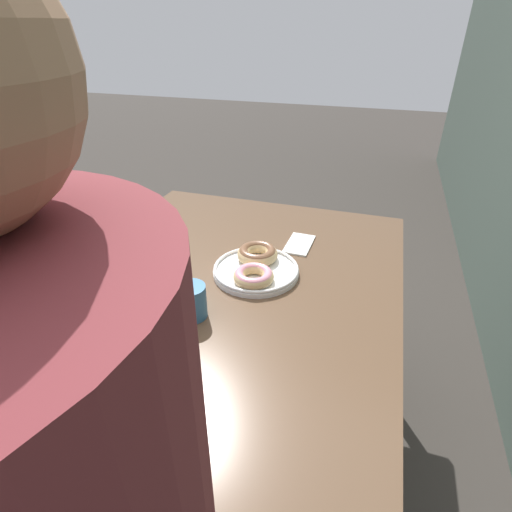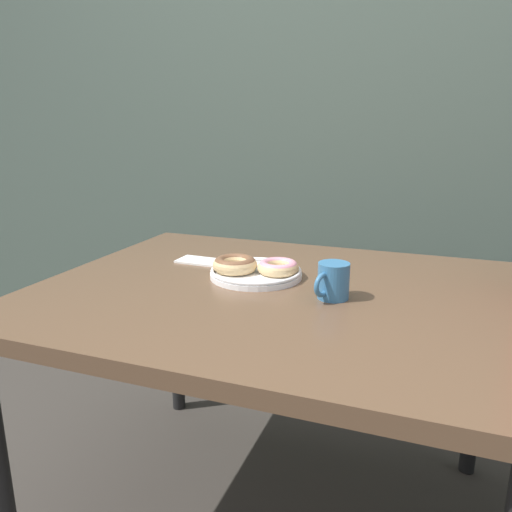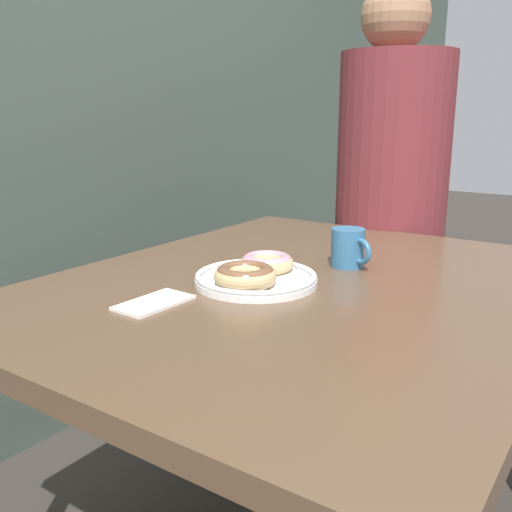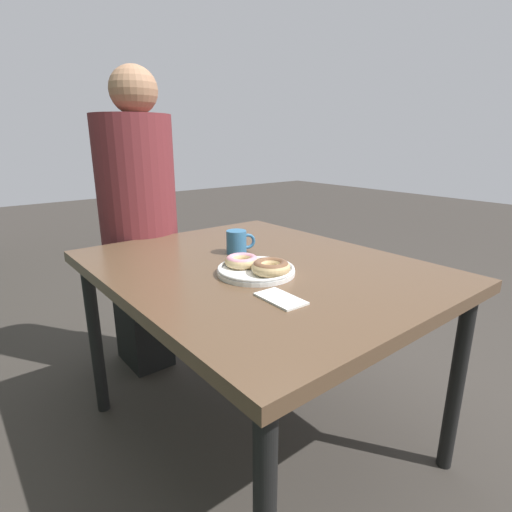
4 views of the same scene
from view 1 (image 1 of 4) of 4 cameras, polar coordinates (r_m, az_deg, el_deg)
ground_plane at (r=1.68m, az=-8.05°, el=-23.47°), size 14.00×14.00×0.00m
dining_table at (r=1.18m, az=-4.41°, el=-6.49°), size 1.21×0.97×0.71m
donut_plate at (r=1.17m, az=-0.00°, el=-1.43°), size 0.28×0.25×0.05m
coffee_mug at (r=1.01m, az=-9.36°, el=-6.29°), size 0.08×0.11×0.09m
napkin at (r=1.33m, az=6.21°, el=1.70°), size 0.15×0.08×0.01m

